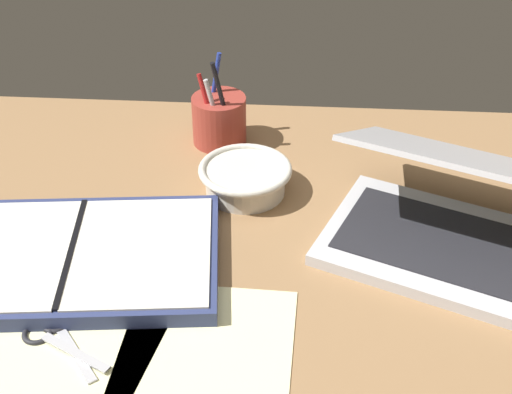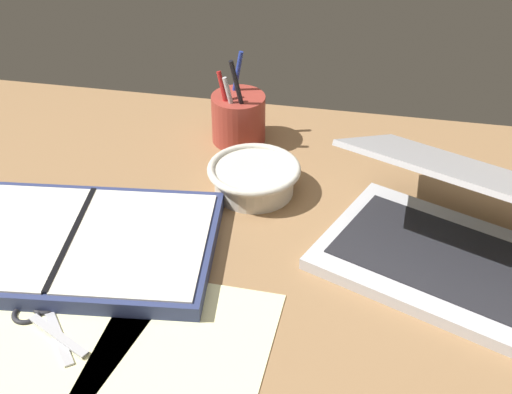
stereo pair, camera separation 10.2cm
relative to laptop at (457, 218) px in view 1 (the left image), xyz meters
The scene contains 8 objects.
desk_top 32.96cm from the laptop, 165.19° to the right, with size 140.00×100.00×2.00cm, color #936D47.
laptop is the anchor object (origin of this frame).
bowl 33.63cm from the laptop, 159.79° to the left, with size 15.03×15.03×4.91cm.
pen_cup 46.14cm from the laptop, 143.86° to the left, with size 9.58×9.58×16.85cm.
planner 54.87cm from the laptop, behind, with size 43.32×30.19×2.94cm.
scissors 57.32cm from the laptop, 157.43° to the right, with size 12.59×11.55×0.80cm.
paper_sheet_front 42.76cm from the laptop, 142.03° to the right, with size 21.26×29.32×0.16cm, color #F4EFB2.
paper_sheet_beside_planner 58.21cm from the laptop, 151.15° to the right, with size 20.46×26.82×0.16cm, color #F4EFB2.
Camera 1 is at (8.30, -74.84, 68.07)cm, focal length 50.00 mm.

